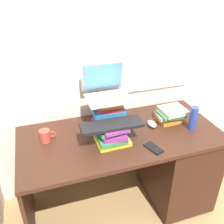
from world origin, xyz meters
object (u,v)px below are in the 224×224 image
(book_stack_side, at_px, (171,115))
(computer_mouse, at_px, (152,124))
(keyboard, at_px, (112,125))
(mug, at_px, (45,136))
(book_stack_tall, at_px, (109,113))
(laptop, at_px, (106,89))
(book_stack_keyboard_riser, at_px, (113,135))
(water_bottle, at_px, (193,118))
(cell_phone, at_px, (153,148))
(desk, at_px, (164,161))

(book_stack_side, relative_size, computer_mouse, 2.10)
(keyboard, height_order, mug, keyboard)
(book_stack_tall, height_order, laptop, laptop)
(keyboard, height_order, computer_mouse, keyboard)
(book_stack_tall, distance_m, book_stack_keyboard_riser, 0.23)
(book_stack_side, xyz_separation_m, computer_mouse, (-0.17, -0.02, -0.04))
(book_stack_keyboard_riser, bearing_deg, keyboard, -176.86)
(book_stack_tall, bearing_deg, laptop, 91.41)
(water_bottle, bearing_deg, cell_phone, -160.93)
(computer_mouse, bearing_deg, book_stack_keyboard_riser, -162.09)
(water_bottle, xyz_separation_m, cell_phone, (-0.38, -0.13, -0.09))
(book_stack_tall, xyz_separation_m, water_bottle, (0.58, -0.23, -0.02))
(desk, relative_size, keyboard, 3.51)
(laptop, bearing_deg, keyboard, -99.47)
(water_bottle, bearing_deg, book_stack_keyboard_riser, 178.68)
(water_bottle, bearing_deg, mug, 170.26)
(book_stack_side, height_order, computer_mouse, book_stack_side)
(book_stack_keyboard_riser, height_order, laptop, laptop)
(desk, xyz_separation_m, cell_phone, (-0.23, -0.20, 0.34))
(desk, relative_size, cell_phone, 10.83)
(mug, bearing_deg, water_bottle, -9.74)
(book_stack_side, bearing_deg, laptop, 163.76)
(book_stack_keyboard_riser, relative_size, book_stack_side, 1.05)
(computer_mouse, distance_m, water_bottle, 0.31)
(book_stack_keyboard_riser, relative_size, water_bottle, 1.25)
(laptop, xyz_separation_m, keyboard, (-0.05, -0.28, -0.14))
(computer_mouse, bearing_deg, desk, -29.50)
(book_stack_keyboard_riser, height_order, book_stack_side, book_stack_keyboard_riser)
(laptop, relative_size, mug, 2.84)
(book_stack_tall, relative_size, keyboard, 0.58)
(mug, height_order, water_bottle, water_bottle)
(water_bottle, bearing_deg, book_stack_side, 123.38)
(keyboard, distance_m, water_bottle, 0.63)
(keyboard, bearing_deg, computer_mouse, 19.56)
(book_stack_keyboard_riser, xyz_separation_m, mug, (-0.44, 0.17, -0.02))
(water_bottle, bearing_deg, keyboard, 178.72)
(laptop, relative_size, cell_phone, 2.36)
(book_stack_side, relative_size, mug, 1.93)
(book_stack_side, bearing_deg, mug, 178.01)
(laptop, relative_size, keyboard, 0.77)
(book_stack_tall, distance_m, mug, 0.49)
(desk, height_order, mug, mug)
(book_stack_side, distance_m, computer_mouse, 0.18)
(desk, relative_size, water_bottle, 8.06)
(book_stack_tall, distance_m, computer_mouse, 0.34)
(laptop, bearing_deg, water_bottle, -26.43)
(keyboard, bearing_deg, book_stack_tall, 79.72)
(book_stack_side, height_order, mug, book_stack_side)
(book_stack_tall, xyz_separation_m, mug, (-0.48, -0.05, -0.07))
(book_stack_keyboard_riser, bearing_deg, desk, 6.26)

